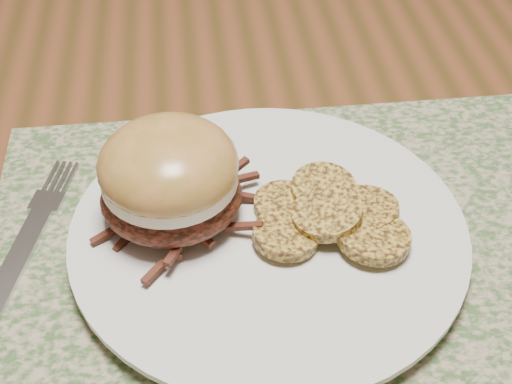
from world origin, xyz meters
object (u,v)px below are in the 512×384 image
dinner_plate (268,234)px  fork (23,250)px  pork_sandwich (170,178)px  dining_table (377,117)px

dinner_plate → fork: dinner_plate is taller
pork_sandwich → fork: 0.12m
dining_table → fork: (-0.32, -0.23, 0.09)m
pork_sandwich → fork: size_ratio=0.51×
dinner_plate → pork_sandwich: size_ratio=2.65×
dining_table → fork: fork is taller
pork_sandwich → fork: pork_sandwich is taller
dining_table → fork: size_ratio=7.88×
dining_table → pork_sandwich: size_ratio=15.30×
dinner_plate → pork_sandwich: 0.08m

